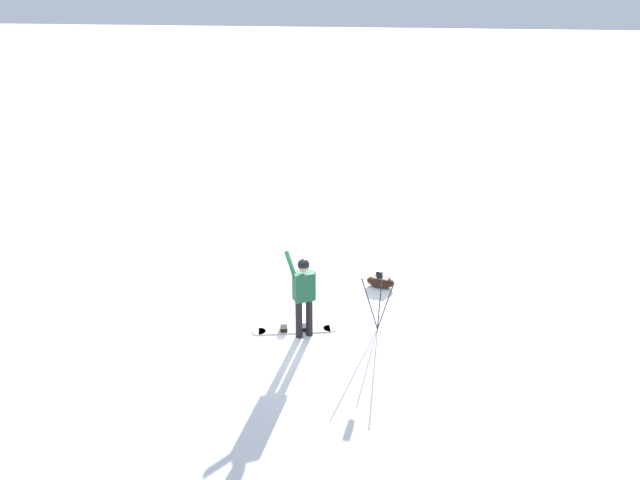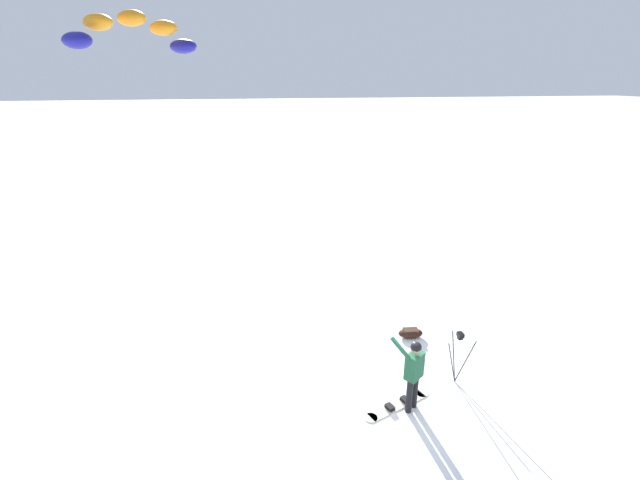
% 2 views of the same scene
% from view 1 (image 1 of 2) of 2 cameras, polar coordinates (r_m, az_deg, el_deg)
% --- Properties ---
extents(ground_plane, '(300.00, 300.00, 0.00)m').
position_cam_1_polar(ground_plane, '(13.06, -1.85, -7.42)').
color(ground_plane, white).
extents(snowboarder, '(0.73, 0.55, 1.72)m').
position_cam_1_polar(snowboarder, '(11.96, -1.55, -4.71)').
color(snowboarder, black).
rests_on(snowboarder, ground_plane).
extents(snowboard, '(1.67, 0.80, 0.10)m').
position_cam_1_polar(snowboard, '(12.62, -2.41, -8.41)').
color(snowboard, beige).
rests_on(snowboard, ground_plane).
extents(gear_bag_large, '(0.71, 0.47, 0.24)m').
position_cam_1_polar(gear_bag_large, '(14.48, 5.73, -3.90)').
color(gear_bag_large, black).
rests_on(gear_bag_large, ground_plane).
extents(camera_tripod, '(0.69, 0.55, 1.34)m').
position_cam_1_polar(camera_tripod, '(12.29, 5.58, -4.47)').
color(camera_tripod, '#262628').
rests_on(camera_tripod, ground_plane).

